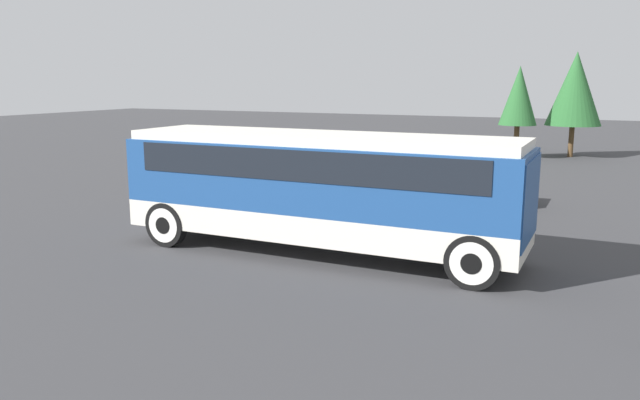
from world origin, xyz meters
TOP-DOWN VIEW (x-y plane):
  - ground_plane at (0.00, 0.00)m, footprint 120.00×120.00m
  - tour_bus at (0.10, 0.00)m, footprint 9.86×2.62m
  - parked_car_near at (1.53, 8.25)m, footprint 4.39×1.86m
  - parked_car_mid at (-5.07, 6.94)m, footprint 4.72×1.94m
  - tree_left at (1.52, 21.68)m, footprint 2.01×2.01m
  - tree_center at (4.17, 23.70)m, footprint 2.96×2.96m

SIDE VIEW (x-z plane):
  - ground_plane at x=0.00m, z-range 0.00..0.00m
  - parked_car_mid at x=-5.07m, z-range 0.01..1.34m
  - parked_car_near at x=1.53m, z-range 0.00..1.37m
  - tour_bus at x=0.10m, z-range 0.32..3.27m
  - tree_left at x=1.52m, z-range 0.88..5.85m
  - tree_center at x=4.17m, z-range 0.86..6.61m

